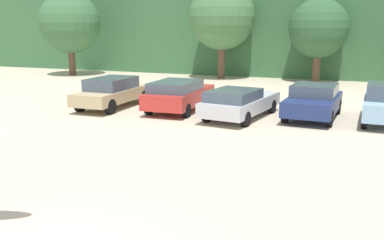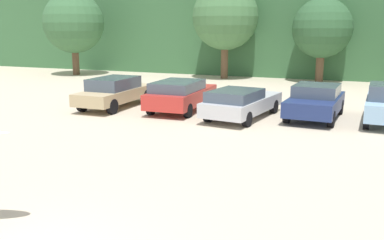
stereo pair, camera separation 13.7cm
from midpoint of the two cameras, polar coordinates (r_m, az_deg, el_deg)
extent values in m
cube|color=#38663D|center=(38.70, 15.49, 12.20)|extent=(108.00, 12.00, 8.04)
cylinder|color=brown|center=(35.98, -15.17, 7.51)|extent=(0.54, 0.54, 2.10)
sphere|color=#38663D|center=(35.88, -15.45, 12.42)|extent=(4.78, 4.78, 4.78)
cylinder|color=brown|center=(32.29, 4.48, 7.75)|extent=(0.54, 0.54, 2.48)
sphere|color=#427042|center=(32.21, 4.58, 13.61)|extent=(4.85, 4.85, 4.85)
cylinder|color=brown|center=(31.30, 16.81, 6.67)|extent=(0.55, 0.55, 1.98)
sphere|color=#2D5633|center=(31.18, 17.12, 11.65)|extent=(4.08, 4.08, 4.08)
cube|color=tan|center=(20.78, -10.02, 3.39)|extent=(1.80, 4.72, 0.55)
cube|color=#3F4C5B|center=(20.62, -10.23, 4.85)|extent=(1.64, 2.51, 0.55)
cylinder|color=black|center=(22.54, -9.66, 3.37)|extent=(0.23, 0.68, 0.68)
cylinder|color=black|center=(21.76, -6.08, 3.17)|extent=(0.23, 0.68, 0.68)
cylinder|color=black|center=(19.99, -14.26, 2.05)|extent=(0.23, 0.68, 0.68)
cylinder|color=black|center=(19.11, -10.39, 1.77)|extent=(0.23, 0.68, 0.68)
cube|color=#B72D28|center=(19.67, -1.16, 3.15)|extent=(2.05, 4.53, 0.66)
cube|color=#3F4C5B|center=(19.12, -1.73, 4.56)|extent=(1.85, 2.65, 0.44)
cylinder|color=black|center=(21.40, -1.85, 2.99)|extent=(0.24, 0.62, 0.61)
cylinder|color=black|center=(20.80, 2.60, 2.71)|extent=(0.24, 0.62, 0.61)
cylinder|color=black|center=(18.74, -5.31, 1.62)|extent=(0.24, 0.62, 0.61)
cylinder|color=black|center=(18.05, -0.33, 1.27)|extent=(0.24, 0.62, 0.61)
cube|color=silver|center=(18.19, 7.04, 2.14)|extent=(2.48, 4.89, 0.56)
cube|color=#3F4C5B|center=(17.37, 6.02, 3.32)|extent=(2.01, 2.54, 0.41)
cylinder|color=black|center=(19.97, 6.54, 2.23)|extent=(0.30, 0.62, 0.60)
cylinder|color=black|center=(19.38, 11.09, 1.77)|extent=(0.30, 0.62, 0.60)
cylinder|color=black|center=(17.22, 2.43, 0.69)|extent=(0.30, 0.62, 0.60)
cylinder|color=black|center=(16.53, 7.59, 0.11)|extent=(0.30, 0.62, 0.60)
cube|color=navy|center=(18.59, 16.35, 2.09)|extent=(2.13, 4.32, 0.61)
cube|color=#3F4C5B|center=(18.63, 16.51, 3.82)|extent=(1.86, 2.11, 0.49)
cylinder|color=black|center=(20.14, 14.54, 2.06)|extent=(0.25, 0.66, 0.65)
cylinder|color=black|center=(19.90, 19.37, 1.64)|extent=(0.25, 0.66, 0.65)
cylinder|color=black|center=(17.45, 12.79, 0.63)|extent=(0.25, 0.66, 0.65)
cylinder|color=black|center=(17.18, 18.35, 0.12)|extent=(0.25, 0.66, 0.65)
cylinder|color=black|center=(20.04, 22.76, 1.51)|extent=(0.24, 0.69, 0.69)
cylinder|color=black|center=(17.32, 22.50, -0.03)|extent=(0.24, 0.69, 0.69)
camera|label=1|loc=(0.07, -89.67, 0.07)|focal=39.91mm
camera|label=2|loc=(0.07, 90.33, -0.07)|focal=39.91mm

